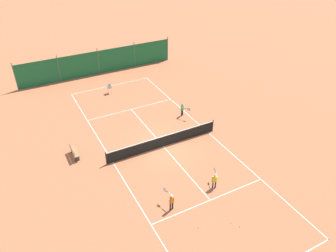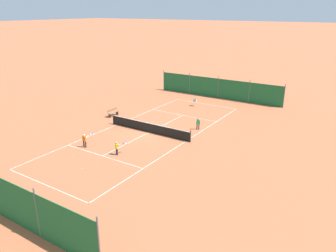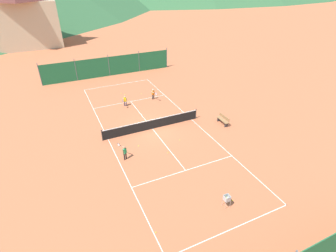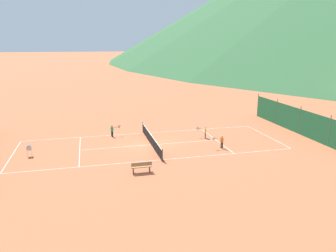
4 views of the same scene
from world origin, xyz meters
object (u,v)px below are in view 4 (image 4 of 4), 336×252
Objects in this scene: player_near_baseline at (221,141)px; courtside_bench at (141,167)px; tennis_ball_far_corner at (235,138)px; tennis_ball_by_net_right at (238,137)px; tennis_ball_mid_court at (123,152)px; tennis_ball_by_net_left at (126,140)px; tennis_net at (151,140)px; tennis_ball_service_box at (31,158)px; tennis_ball_alley_left at (38,140)px; tennis_ball_alley_right at (108,147)px; ball_hopper at (29,149)px; tennis_ball_near_corner at (238,144)px; player_far_baseline at (113,130)px; player_near_service at (205,131)px.

courtside_bench is at bearing -63.89° from player_near_baseline.
courtside_bench is (6.41, -10.42, 0.42)m from tennis_ball_far_corner.
tennis_ball_by_net_right is 11.78m from tennis_ball_mid_court.
tennis_net is at bearing 44.94° from tennis_ball_by_net_left.
tennis_ball_alley_left is at bearing -178.63° from tennis_ball_service_box.
player_near_baseline is at bearing 60.01° from tennis_ball_by_net_left.
tennis_ball_alley_right is (-1.53, 6.27, 0.00)m from tennis_ball_service_box.
tennis_ball_by_net_right and tennis_ball_by_net_left have the same top height.
tennis_ball_by_net_left is 8.78m from ball_hopper.
tennis_ball_by_net_right is 1.00× the size of tennis_ball_by_net_left.
tennis_ball_by_net_left is 8.44m from courtside_bench.
tennis_ball_alley_left is at bearing -100.71° from tennis_ball_by_net_right.
player_near_baseline is 10.19m from tennis_ball_alley_right.
tennis_ball_far_corner is (3.91, 18.78, 0.00)m from tennis_ball_alley_left.
tennis_ball_near_corner and tennis_ball_service_box have the same top height.
player_near_baseline is 2.22m from tennis_ball_near_corner.
tennis_ball_service_box is (-0.50, -18.06, 0.00)m from tennis_ball_near_corner.
player_near_baseline is at bearing 85.68° from tennis_ball_service_box.
tennis_ball_service_box is 18.70m from tennis_ball_far_corner.
ball_hopper reaches higher than tennis_ball_near_corner.
tennis_ball_alley_right is at bearing -89.58° from tennis_ball_by_net_right.
ball_hopper is at bearing -95.91° from tennis_ball_mid_court.
tennis_ball_by_net_left is (-2.08, -2.08, -0.47)m from tennis_net.
player_far_baseline reaches higher than tennis_ball_service_box.
tennis_net is 10.31× the size of ball_hopper.
player_near_service is (-0.86, 5.54, 0.18)m from tennis_net.
tennis_ball_near_corner is 0.07× the size of ball_hopper.
tennis_ball_far_corner is 18.88m from ball_hopper.
player_far_baseline is 12.22m from tennis_ball_far_corner.
player_near_service is at bearing 78.90° from tennis_ball_alley_left.
tennis_net reaches higher than tennis_ball_far_corner.
ball_hopper reaches higher than tennis_ball_alley_right.
ball_hopper reaches higher than tennis_ball_by_net_right.
tennis_ball_alley_right is 12.38m from tennis_ball_far_corner.
tennis_ball_by_net_left is (-1.22, -7.62, -0.64)m from player_near_service.
tennis_ball_near_corner is (5.36, 11.09, -0.66)m from player_far_baseline.
player_near_baseline is at bearing 56.25° from player_far_baseline.
tennis_ball_mid_court is (4.99, 0.50, -0.66)m from player_far_baseline.
player_far_baseline is at bearing -106.71° from tennis_ball_far_corner.
tennis_ball_mid_court is (-0.37, -10.60, 0.00)m from tennis_ball_near_corner.
player_far_baseline is at bearing 120.30° from ball_hopper.
tennis_ball_near_corner is (2.65, 2.32, -0.64)m from player_near_service.
player_near_baseline is 9.20m from tennis_ball_by_net_left.
player_far_baseline is 17.92× the size of tennis_ball_alley_right.
tennis_ball_by_net_left is 3.56m from tennis_ball_mid_court.
player_near_service is 17.44× the size of tennis_ball_by_net_left.
player_far_baseline is 1.33× the size of ball_hopper.
tennis_ball_mid_court is 5.01m from courtside_bench.
tennis_ball_near_corner is at bearing 80.22° from tennis_ball_alley_right.
tennis_ball_near_corner is at bearing -26.35° from tennis_ball_by_net_right.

